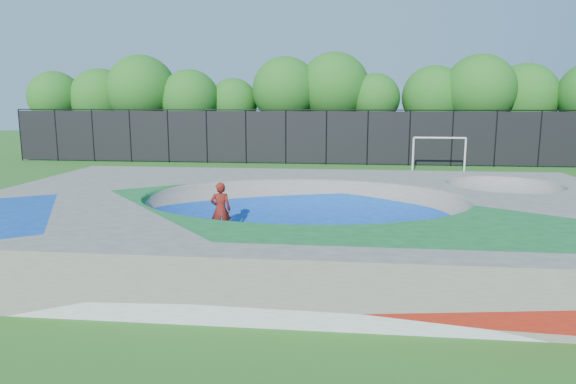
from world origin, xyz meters
name	(u,v)px	position (x,y,z in m)	size (l,w,h in m)	color
ground	(304,240)	(0.00, 0.00, 0.00)	(120.00, 120.00, 0.00)	#235B19
skate_deck	(304,218)	(0.00, 0.00, 0.75)	(22.00, 14.00, 1.50)	gray
skater	(221,210)	(-2.89, 0.08, 0.96)	(0.70, 0.46, 1.92)	red
skateboard	(221,236)	(-2.89, 0.08, 0.03)	(0.78, 0.22, 0.05)	black
soccer_goal	(439,148)	(7.59, 17.97, 1.60)	(3.49, 0.12, 2.30)	silver
fence	(326,136)	(0.00, 21.00, 2.10)	(48.09, 0.09, 4.04)	black
treeline	(318,94)	(-0.91, 26.02, 5.17)	(50.36, 7.32, 8.65)	#443622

